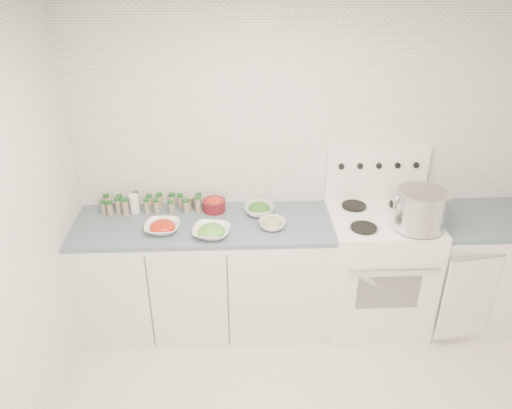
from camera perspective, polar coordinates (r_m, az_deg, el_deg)
name	(u,v)px	position (r m, az deg, el deg)	size (l,w,h in m)	color
room_walls	(364,226)	(2.30, 12.23, -2.45)	(3.54, 3.04, 2.52)	white
counter_left	(205,274)	(3.85, -5.80, -7.93)	(1.85, 0.62, 0.90)	white
stove	(376,266)	(3.95, 13.57, -6.79)	(0.76, 0.70, 1.36)	white
counter_right	(481,268)	(4.26, 24.28, -6.63)	(0.89, 0.69, 0.90)	white
stock_pot	(420,208)	(3.56, 18.23, -0.33)	(0.37, 0.35, 0.27)	silver
bowl_tomato	(162,227)	(3.53, -10.65, -2.52)	(0.25, 0.25, 0.08)	white
bowl_snowpea	(211,231)	(3.43, -5.11, -3.05)	(0.29, 0.29, 0.08)	white
bowl_broccoli	(259,209)	(3.68, 0.37, -0.52)	(0.28, 0.28, 0.09)	white
bowl_zucchini	(272,224)	(3.51, 1.87, -2.19)	(0.24, 0.24, 0.08)	white
bowl_pepper	(214,204)	(3.73, -4.81, 0.02)	(0.17, 0.17, 0.11)	maroon
salt_canister	(134,204)	(3.80, -13.74, 0.09)	(0.07, 0.07, 0.14)	white
tin_can	(189,203)	(3.79, -7.66, 0.21)	(0.07, 0.07, 0.09)	#A49E8A
spice_cluster	(150,203)	(3.80, -12.06, 0.12)	(0.74, 0.16, 0.14)	gray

